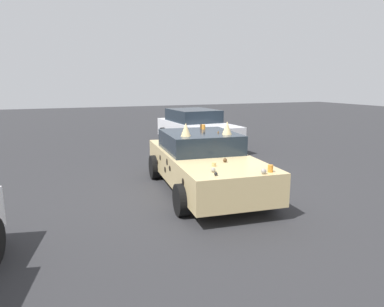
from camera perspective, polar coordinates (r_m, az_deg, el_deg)
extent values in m
plane|color=#2D2D30|center=(8.18, 1.96, -6.03)|extent=(60.00, 60.00, 0.00)
cube|color=#D8BC7F|center=(8.02, 1.99, -2.11)|extent=(4.52, 2.14, 0.63)
cube|color=#1E2833|center=(8.23, 1.27, 2.00)|extent=(1.96, 1.77, 0.43)
cylinder|color=black|center=(7.25, 12.23, -6.06)|extent=(0.63, 0.28, 0.61)
cylinder|color=black|center=(6.60, -1.67, -7.56)|extent=(0.63, 0.28, 0.61)
cylinder|color=black|center=(9.63, 4.45, -1.48)|extent=(0.63, 0.28, 0.61)
cylinder|color=black|center=(9.15, -6.10, -2.20)|extent=(0.63, 0.28, 0.61)
ellipsoid|color=black|center=(7.38, 11.36, -4.61)|extent=(0.15, 0.03, 0.10)
ellipsoid|color=black|center=(8.28, 7.91, -1.69)|extent=(0.19, 0.04, 0.09)
ellipsoid|color=black|center=(8.84, -5.69, -1.40)|extent=(0.15, 0.03, 0.11)
ellipsoid|color=black|center=(8.45, -5.24, -0.69)|extent=(0.13, 0.03, 0.13)
ellipsoid|color=black|center=(7.97, -4.43, -2.65)|extent=(0.14, 0.03, 0.14)
ellipsoid|color=black|center=(6.48, -1.49, -4.63)|extent=(0.14, 0.03, 0.13)
ellipsoid|color=black|center=(7.72, -4.12, -1.38)|extent=(0.13, 0.03, 0.15)
ellipsoid|color=black|center=(7.49, -3.66, -2.45)|extent=(0.15, 0.03, 0.12)
sphere|color=black|center=(6.03, 3.92, -3.35)|extent=(0.06, 0.06, 0.06)
sphere|color=gray|center=(6.25, 11.64, -2.85)|extent=(0.10, 0.10, 0.10)
sphere|color=gray|center=(6.26, 3.48, -2.68)|extent=(0.08, 0.08, 0.08)
cylinder|color=orange|center=(6.40, 12.68, -2.41)|extent=(0.13, 0.13, 0.13)
cylinder|color=tan|center=(6.69, 3.59, -1.81)|extent=(0.10, 0.10, 0.07)
sphere|color=#51381E|center=(7.05, 5.41, -1.09)|extent=(0.08, 0.08, 0.08)
cylinder|color=orange|center=(8.72, 1.89, 4.36)|extent=(0.12, 0.12, 0.12)
cone|color=tan|center=(8.17, 5.40, 3.65)|extent=(0.08, 0.08, 0.07)
cylinder|color=#51381E|center=(8.75, 1.54, 4.39)|extent=(0.08, 0.08, 0.12)
cone|color=#51381E|center=(8.09, 4.31, 3.57)|extent=(0.07, 0.07, 0.06)
cone|color=black|center=(7.99, 1.98, 3.50)|extent=(0.06, 0.06, 0.06)
cone|color=#D8BC7F|center=(7.88, 5.75, 4.19)|extent=(0.22, 0.22, 0.29)
cone|color=#D8BC7F|center=(7.56, -1.03, 3.94)|extent=(0.22, 0.22, 0.29)
cube|color=white|center=(13.41, 0.80, 3.65)|extent=(4.33, 1.88, 0.70)
cube|color=#1E2833|center=(13.67, 0.17, 6.25)|extent=(2.13, 1.66, 0.47)
cylinder|color=black|center=(12.72, 6.91, 1.78)|extent=(0.68, 0.25, 0.68)
cylinder|color=black|center=(11.91, -0.32, 1.21)|extent=(0.68, 0.25, 0.68)
cylinder|color=black|center=(15.01, 1.68, 3.34)|extent=(0.68, 0.25, 0.68)
cylinder|color=black|center=(14.34, -4.63, 2.92)|extent=(0.68, 0.25, 0.68)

